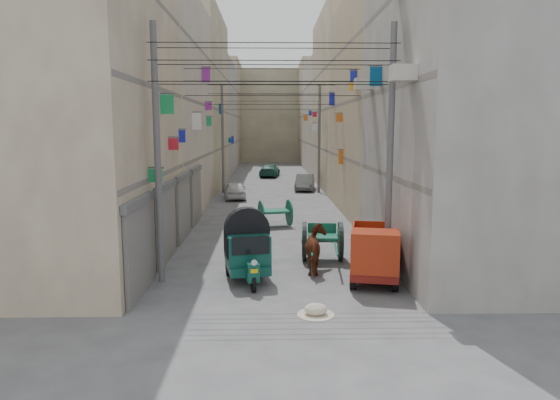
{
  "coord_description": "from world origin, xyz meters",
  "views": [
    {
      "loc": [
        -0.17,
        -9.44,
        4.86
      ],
      "look_at": [
        0.19,
        6.5,
        2.54
      ],
      "focal_mm": 32.0,
      "sensor_mm": 36.0,
      "label": 1
    }
  ],
  "objects_px": {
    "distant_car_green": "(270,170)",
    "auto_rickshaw": "(247,247)",
    "feed_sack": "(316,309)",
    "distant_car_grey": "(305,182)",
    "mini_truck": "(374,256)",
    "distant_car_white": "(235,190)",
    "tonga_cart": "(322,241)",
    "second_cart": "(275,212)",
    "horse": "(317,249)"
  },
  "relations": [
    {
      "from": "tonga_cart",
      "to": "feed_sack",
      "type": "bearing_deg",
      "value": -93.6
    },
    {
      "from": "mini_truck",
      "to": "distant_car_white",
      "type": "xyz_separation_m",
      "value": [
        -5.63,
        19.03,
        -0.28
      ]
    },
    {
      "from": "distant_car_white",
      "to": "distant_car_grey",
      "type": "distance_m",
      "value": 6.96
    },
    {
      "from": "auto_rickshaw",
      "to": "mini_truck",
      "type": "xyz_separation_m",
      "value": [
        4.0,
        -0.51,
        -0.18
      ]
    },
    {
      "from": "tonga_cart",
      "to": "mini_truck",
      "type": "bearing_deg",
      "value": -60.21
    },
    {
      "from": "second_cart",
      "to": "horse",
      "type": "distance_m",
      "value": 7.97
    },
    {
      "from": "distant_car_grey",
      "to": "second_cart",
      "type": "bearing_deg",
      "value": -91.8
    },
    {
      "from": "tonga_cart",
      "to": "distant_car_white",
      "type": "relative_size",
      "value": 0.93
    },
    {
      "from": "horse",
      "to": "distant_car_white",
      "type": "bearing_deg",
      "value": -78.09
    },
    {
      "from": "second_cart",
      "to": "distant_car_grey",
      "type": "relative_size",
      "value": 0.46
    },
    {
      "from": "distant_car_green",
      "to": "auto_rickshaw",
      "type": "bearing_deg",
      "value": 95.33
    },
    {
      "from": "feed_sack",
      "to": "distant_car_green",
      "type": "xyz_separation_m",
      "value": [
        -1.14,
        37.27,
        0.48
      ]
    },
    {
      "from": "distant_car_green",
      "to": "feed_sack",
      "type": "bearing_deg",
      "value": 98.4
    },
    {
      "from": "mini_truck",
      "to": "second_cart",
      "type": "bearing_deg",
      "value": 119.6
    },
    {
      "from": "mini_truck",
      "to": "second_cart",
      "type": "xyz_separation_m",
      "value": [
        -2.99,
        9.2,
        -0.16
      ]
    },
    {
      "from": "tonga_cart",
      "to": "feed_sack",
      "type": "distance_m",
      "value": 5.51
    },
    {
      "from": "feed_sack",
      "to": "horse",
      "type": "distance_m",
      "value": 4.05
    },
    {
      "from": "auto_rickshaw",
      "to": "distant_car_white",
      "type": "relative_size",
      "value": 0.75
    },
    {
      "from": "mini_truck",
      "to": "distant_car_white",
      "type": "height_order",
      "value": "mini_truck"
    },
    {
      "from": "second_cart",
      "to": "distant_car_green",
      "type": "relative_size",
      "value": 0.4
    },
    {
      "from": "distant_car_white",
      "to": "tonga_cart",
      "type": "bearing_deg",
      "value": 97.98
    },
    {
      "from": "feed_sack",
      "to": "distant_car_grey",
      "type": "relative_size",
      "value": 0.16
    },
    {
      "from": "horse",
      "to": "distant_car_green",
      "type": "bearing_deg",
      "value": -88.07
    },
    {
      "from": "auto_rickshaw",
      "to": "mini_truck",
      "type": "distance_m",
      "value": 4.04
    },
    {
      "from": "second_cart",
      "to": "distant_car_grey",
      "type": "distance_m",
      "value": 14.72
    },
    {
      "from": "second_cart",
      "to": "horse",
      "type": "relative_size",
      "value": 0.95
    },
    {
      "from": "auto_rickshaw",
      "to": "distant_car_white",
      "type": "xyz_separation_m",
      "value": [
        -1.63,
        18.53,
        -0.46
      ]
    },
    {
      "from": "tonga_cart",
      "to": "mini_truck",
      "type": "distance_m",
      "value": 3.09
    },
    {
      "from": "distant_car_white",
      "to": "distant_car_grey",
      "type": "height_order",
      "value": "distant_car_grey"
    },
    {
      "from": "auto_rickshaw",
      "to": "mini_truck",
      "type": "relative_size",
      "value": 0.76
    },
    {
      "from": "horse",
      "to": "distant_car_green",
      "type": "relative_size",
      "value": 0.43
    },
    {
      "from": "auto_rickshaw",
      "to": "feed_sack",
      "type": "xyz_separation_m",
      "value": [
        1.93,
        -3.15,
        -0.91
      ]
    },
    {
      "from": "second_cart",
      "to": "auto_rickshaw",
      "type": "bearing_deg",
      "value": -109.4
    },
    {
      "from": "horse",
      "to": "distant_car_white",
      "type": "xyz_separation_m",
      "value": [
        -3.97,
        17.7,
        -0.19
      ]
    },
    {
      "from": "distant_car_white",
      "to": "distant_car_grey",
      "type": "xyz_separation_m",
      "value": [
        5.16,
        4.67,
        0.03
      ]
    },
    {
      "from": "auto_rickshaw",
      "to": "second_cart",
      "type": "xyz_separation_m",
      "value": [
        1.01,
        8.69,
        -0.35
      ]
    },
    {
      "from": "second_cart",
      "to": "distant_car_grey",
      "type": "height_order",
      "value": "second_cart"
    },
    {
      "from": "tonga_cart",
      "to": "distant_car_grey",
      "type": "bearing_deg",
      "value": 91.88
    },
    {
      "from": "auto_rickshaw",
      "to": "distant_car_white",
      "type": "bearing_deg",
      "value": 84.69
    },
    {
      "from": "feed_sack",
      "to": "auto_rickshaw",
      "type": "bearing_deg",
      "value": 121.45
    },
    {
      "from": "feed_sack",
      "to": "second_cart",
      "type": "bearing_deg",
      "value": 94.4
    },
    {
      "from": "feed_sack",
      "to": "distant_car_grey",
      "type": "distance_m",
      "value": 26.4
    },
    {
      "from": "second_cart",
      "to": "distant_car_green",
      "type": "distance_m",
      "value": 25.43
    },
    {
      "from": "distant_car_white",
      "to": "distant_car_green",
      "type": "relative_size",
      "value": 0.8
    },
    {
      "from": "distant_car_white",
      "to": "distant_car_grey",
      "type": "relative_size",
      "value": 0.91
    },
    {
      "from": "second_cart",
      "to": "distant_car_grey",
      "type": "xyz_separation_m",
      "value": [
        2.52,
        14.5,
        -0.08
      ]
    },
    {
      "from": "tonga_cart",
      "to": "distant_car_green",
      "type": "bearing_deg",
      "value": 97.62
    },
    {
      "from": "auto_rickshaw",
      "to": "horse",
      "type": "xyz_separation_m",
      "value": [
        2.34,
        0.83,
        -0.28
      ]
    },
    {
      "from": "distant_car_grey",
      "to": "distant_car_green",
      "type": "xyz_separation_m",
      "value": [
        -2.74,
        10.92,
        0.0
      ]
    },
    {
      "from": "second_cart",
      "to": "feed_sack",
      "type": "xyz_separation_m",
      "value": [
        0.91,
        -11.84,
        -0.56
      ]
    }
  ]
}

